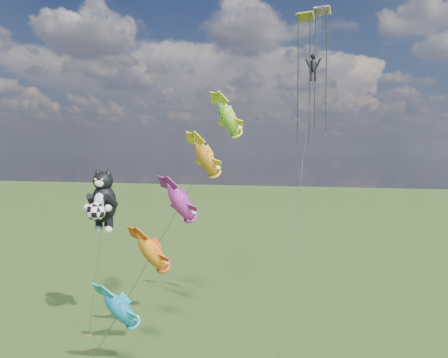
# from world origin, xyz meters

# --- Properties ---
(cat_kite_rig) EXTENTS (2.19, 4.02, 11.64)m
(cat_kite_rig) POSITION_xyz_m (2.85, 8.41, 9.20)
(cat_kite_rig) COLOR brown
(cat_kite_rig) RESTS_ON ground
(fish_windsock_rig) EXTENTS (6.26, 14.78, 17.64)m
(fish_windsock_rig) POSITION_xyz_m (11.40, 1.79, 9.92)
(fish_windsock_rig) COLOR brown
(fish_windsock_rig) RESTS_ON ground
(parafoil_rig) EXTENTS (2.11, 17.57, 23.67)m
(parafoil_rig) POSITION_xyz_m (17.84, 10.23, 18.74)
(parafoil_rig) COLOR brown
(parafoil_rig) RESTS_ON ground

